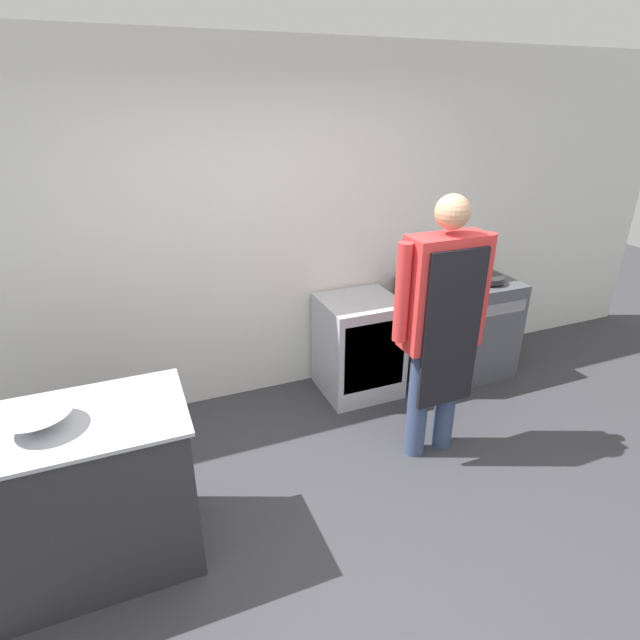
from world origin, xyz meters
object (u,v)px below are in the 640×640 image
stove (456,328)px  mixing_bowl (37,420)px  stock_pot (435,265)px  fridge_unit (359,346)px  saute_pan (489,278)px  sauce_pot (473,266)px  person_cook (442,316)px

stove → mixing_bowl: (-3.11, -1.02, 0.52)m
mixing_bowl → stock_pot: bearing=21.3°
stove → fridge_unit: size_ratio=1.14×
stock_pot → saute_pan: bearing=-29.1°
saute_pan → sauce_pot: (0.00, 0.22, 0.04)m
person_cook → stock_pot: size_ratio=7.05×
saute_pan → stove: bearing=149.7°
fridge_unit → sauce_pot: size_ratio=3.52×
fridge_unit → stock_pot: bearing=4.8°
fridge_unit → person_cook: (0.12, -0.91, 0.62)m
mixing_bowl → saute_pan: 3.42m
fridge_unit → stock_pot: (0.72, 0.06, 0.60)m
stove → person_cook: person_cook is taller
person_cook → sauce_pot: bearing=44.1°
mixing_bowl → sauce_pot: 3.48m
sauce_pot → saute_pan: bearing=-90.0°
fridge_unit → mixing_bowl: 2.48m
mixing_bowl → saute_pan: size_ratio=1.24×
fridge_unit → saute_pan: saute_pan is taller
fridge_unit → stock_pot: stock_pot is taller
fridge_unit → stove: bearing=-3.2°
stock_pot → fridge_unit: bearing=-175.2°
stock_pot → sauce_pot: 0.40m
person_cook → sauce_pot: person_cook is taller
stove → mixing_bowl: size_ratio=2.97×
person_cook → saute_pan: 1.26m
sauce_pot → mixing_bowl: bearing=-161.1°
stock_pot → mixing_bowl: bearing=-158.7°
person_cook → stock_pot: 1.15m
stove → sauce_pot: size_ratio=4.03×
fridge_unit → saute_pan: (1.12, -0.16, 0.50)m
fridge_unit → mixing_bowl: bearing=-153.8°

